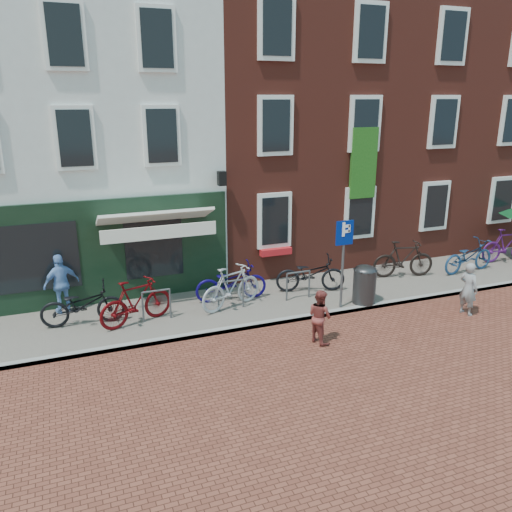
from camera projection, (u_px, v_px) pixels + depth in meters
name	position (u px, v px, depth m)	size (l,w,h in m)	color
ground	(300.00, 321.00, 13.45)	(80.00, 80.00, 0.00)	brown
sidewalk	(309.00, 294.00, 15.11)	(24.00, 3.00, 0.10)	slate
building_stucco	(69.00, 132.00, 16.63)	(8.00, 8.00, 9.00)	silver
building_brick_mid	(270.00, 114.00, 18.89)	(6.00, 8.00, 10.00)	maroon
building_brick_right	(406.00, 112.00, 20.95)	(6.00, 8.00, 10.00)	maroon
litter_bin	(365.00, 282.00, 14.23)	(0.63, 0.63, 1.16)	#323234
parking_sign	(344.00, 248.00, 13.59)	(0.50, 0.08, 2.43)	#4C4C4F
woman	(468.00, 289.00, 13.69)	(0.53, 0.35, 1.45)	gray
boy	(320.00, 316.00, 12.14)	(0.64, 0.50, 1.31)	brown
cafe_person	(61.00, 284.00, 13.53)	(0.94, 0.39, 1.61)	#7199D8
bicycle_0	(83.00, 305.00, 12.87)	(0.71, 2.03, 1.07)	black
bicycle_1	(136.00, 302.00, 12.91)	(0.56, 1.97, 1.18)	#510508
bicycle_2	(231.00, 282.00, 14.43)	(0.71, 2.03, 1.07)	#0E0551
bicycle_3	(231.00, 287.00, 13.89)	(0.56, 1.97, 1.18)	#AAABAD
bicycle_4	(310.00, 274.00, 15.10)	(0.71, 2.03, 1.07)	black
bicycle_5	(403.00, 259.00, 16.28)	(0.56, 1.97, 1.18)	black
bicycle_6	(469.00, 256.00, 16.76)	(0.71, 2.03, 1.07)	navy
bicycle_7	(507.00, 245.00, 17.81)	(0.56, 1.97, 1.18)	#461358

